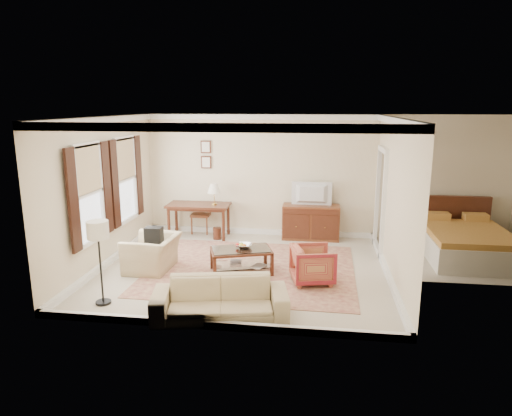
% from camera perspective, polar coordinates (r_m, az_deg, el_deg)
% --- Properties ---
extents(room_shell, '(5.51, 5.01, 2.91)m').
position_cam_1_polar(room_shell, '(8.41, -1.65, 8.40)').
color(room_shell, beige).
rests_on(room_shell, ground).
extents(annex_bedroom, '(3.00, 2.70, 2.90)m').
position_cam_1_polar(annex_bedroom, '(10.30, 25.14, -4.08)').
color(annex_bedroom, beige).
rests_on(annex_bedroom, ground).
extents(window_front, '(0.12, 1.56, 1.80)m').
position_cam_1_polar(window_front, '(8.74, -20.15, 1.69)').
color(window_front, '#CCB284').
rests_on(window_front, room_shell).
extents(window_rear, '(0.12, 1.56, 1.80)m').
position_cam_1_polar(window_rear, '(10.16, -15.98, 3.45)').
color(window_rear, '#CCB284').
rests_on(window_rear, room_shell).
extents(doorway, '(0.10, 1.12, 2.25)m').
position_cam_1_polar(doorway, '(10.07, 15.26, 0.66)').
color(doorway, white).
rests_on(doorway, room_shell).
extents(rug, '(3.98, 3.43, 0.01)m').
position_cam_1_polar(rug, '(8.91, -0.58, -7.62)').
color(rug, maroon).
rests_on(rug, room_shell).
extents(writing_desk, '(1.47, 0.74, 0.81)m').
position_cam_1_polar(writing_desk, '(10.94, -7.18, -0.06)').
color(writing_desk, '#492214').
rests_on(writing_desk, room_shell).
extents(desk_chair, '(0.55, 0.55, 1.05)m').
position_cam_1_polar(desk_chair, '(11.32, -6.90, -0.50)').
color(desk_chair, brown).
rests_on(desk_chair, room_shell).
extents(desk_lamp, '(0.32, 0.32, 0.50)m').
position_cam_1_polar(desk_lamp, '(10.78, -5.26, 1.74)').
color(desk_lamp, silver).
rests_on(desk_lamp, writing_desk).
extents(framed_prints, '(0.25, 0.04, 0.68)m').
position_cam_1_polar(framed_prints, '(11.13, -6.27, 6.68)').
color(framed_prints, '#492214').
rests_on(framed_prints, room_shell).
extents(sideboard, '(1.33, 0.51, 0.82)m').
position_cam_1_polar(sideboard, '(10.83, 6.86, -1.76)').
color(sideboard, brown).
rests_on(sideboard, room_shell).
extents(tv, '(0.89, 0.51, 0.12)m').
position_cam_1_polar(tv, '(10.63, 6.98, 2.66)').
color(tv, black).
rests_on(tv, sideboard).
extents(coffee_table, '(1.27, 0.98, 0.48)m').
position_cam_1_polar(coffee_table, '(8.63, -1.87, -5.79)').
color(coffee_table, '#492214').
rests_on(coffee_table, room_shell).
extents(fruit_bowl, '(0.42, 0.42, 0.10)m').
position_cam_1_polar(fruit_bowl, '(8.64, -1.47, -4.64)').
color(fruit_bowl, silver).
rests_on(fruit_bowl, coffee_table).
extents(book_a, '(0.28, 0.08, 0.38)m').
position_cam_1_polar(book_a, '(8.76, -3.24, -6.76)').
color(book_a, brown).
rests_on(book_a, coffee_table).
extents(book_b, '(0.27, 0.14, 0.38)m').
position_cam_1_polar(book_b, '(8.61, -0.27, -7.14)').
color(book_b, brown).
rests_on(book_b, coffee_table).
extents(striped_armchair, '(0.81, 0.85, 0.73)m').
position_cam_1_polar(striped_armchair, '(8.23, 7.11, -6.82)').
color(striped_armchair, maroon).
rests_on(striped_armchair, room_shell).
extents(club_armchair, '(0.71, 1.05, 0.89)m').
position_cam_1_polar(club_armchair, '(8.98, -12.87, -4.82)').
color(club_armchair, tan).
rests_on(club_armchair, room_shell).
extents(backpack, '(0.28, 0.36, 0.40)m').
position_cam_1_polar(backpack, '(8.91, -12.65, -3.31)').
color(backpack, black).
rests_on(backpack, club_armchair).
extents(sofa, '(2.08, 0.96, 0.78)m').
position_cam_1_polar(sofa, '(6.90, -4.50, -10.51)').
color(sofa, tan).
rests_on(sofa, room_shell).
extents(floor_lamp, '(0.34, 0.34, 1.37)m').
position_cam_1_polar(floor_lamp, '(7.49, -19.13, -3.32)').
color(floor_lamp, black).
rests_on(floor_lamp, room_shell).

